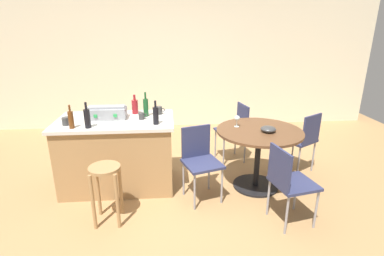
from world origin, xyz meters
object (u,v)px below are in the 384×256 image
object	(u,v)px
dining_table	(259,144)
folding_chair_right	(302,138)
bottle_4	(71,119)
folding_chair_left	(288,180)
toolbox	(107,113)
wooden_stool	(106,182)
bottle_2	(156,115)
cup_1	(159,110)
wine_glass	(237,118)
cup_0	(142,116)
kitchen_island	(118,153)
serving_bowl	(268,129)
bottle_3	(146,107)
bottle_0	(87,118)
bottle_1	(135,106)
folding_chair_far	(200,158)
cup_2	(66,121)
folding_chair_near	(235,128)

from	to	relation	value
dining_table	folding_chair_right	bearing A→B (deg)	26.03
dining_table	bottle_4	size ratio (longest dim) A/B	3.92
folding_chair_left	toolbox	distance (m)	2.21
wooden_stool	bottle_2	xyz separation A→B (m)	(0.51, 0.54, 0.54)
cup_1	wine_glass	distance (m)	0.99
folding_chair_right	cup_0	distance (m)	2.19
kitchen_island	bottle_4	size ratio (longest dim) A/B	5.30
kitchen_island	folding_chair_right	size ratio (longest dim) A/B	1.63
wine_glass	serving_bowl	bearing A→B (deg)	-34.45
bottle_3	wooden_stool	bearing A→B (deg)	-113.09
bottle_0	bottle_1	size ratio (longest dim) A/B	1.18
folding_chair_far	cup_1	world-z (taller)	cup_1
kitchen_island	cup_1	distance (m)	0.75
toolbox	bottle_4	bearing A→B (deg)	-133.89
kitchen_island	bottle_0	bearing A→B (deg)	-130.12
wooden_stool	bottle_2	distance (m)	0.92
folding_chair_right	bottle_2	xyz separation A→B (m)	(-1.97, -0.38, 0.48)
kitchen_island	bottle_0	xyz separation A→B (m)	(-0.24, -0.29, 0.55)
bottle_3	cup_1	world-z (taller)	bottle_3
wine_glass	cup_1	bearing A→B (deg)	166.55
bottle_3	folding_chair_right	bearing A→B (deg)	1.36
folding_chair_far	kitchen_island	bearing A→B (deg)	160.37
folding_chair_left	folding_chair_right	world-z (taller)	folding_chair_right
toolbox	folding_chair_far	bearing A→B (deg)	-20.28
kitchen_island	folding_chair_right	world-z (taller)	kitchen_island
kitchen_island	bottle_0	distance (m)	0.67
wooden_stool	folding_chair_left	world-z (taller)	folding_chair_left
wooden_stool	wine_glass	xyz separation A→B (m)	(1.50, 0.72, 0.42)
wooden_stool	cup_2	bearing A→B (deg)	130.79
folding_chair_left	wine_glass	bearing A→B (deg)	110.44
serving_bowl	folding_chair_far	bearing A→B (deg)	-173.65
folding_chair_far	serving_bowl	bearing A→B (deg)	6.35
bottle_1	bottle_3	size ratio (longest dim) A/B	0.81
dining_table	bottle_3	bearing A→B (deg)	167.49
dining_table	serving_bowl	size ratio (longest dim) A/B	5.77
folding_chair_far	bottle_2	world-z (taller)	bottle_2
dining_table	serving_bowl	world-z (taller)	serving_bowl
folding_chair_right	toolbox	distance (m)	2.61
toolbox	bottle_4	world-z (taller)	bottle_4
bottle_1	wine_glass	size ratio (longest dim) A/B	1.72
wooden_stool	cup_2	distance (m)	0.92
bottle_1	folding_chair_near	bearing A→B (deg)	16.07
dining_table	toolbox	distance (m)	1.89
dining_table	bottle_0	bearing A→B (deg)	-177.13
serving_bowl	cup_2	bearing A→B (deg)	177.64
kitchen_island	folding_chair_near	xyz separation A→B (m)	(1.64, 0.65, 0.07)
dining_table	kitchen_island	bearing A→B (deg)	173.75
cup_0	wine_glass	bearing A→B (deg)	-1.32
dining_table	cup_0	xyz separation A→B (m)	(-1.42, 0.18, 0.34)
bottle_1	bottle_3	distance (m)	0.20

